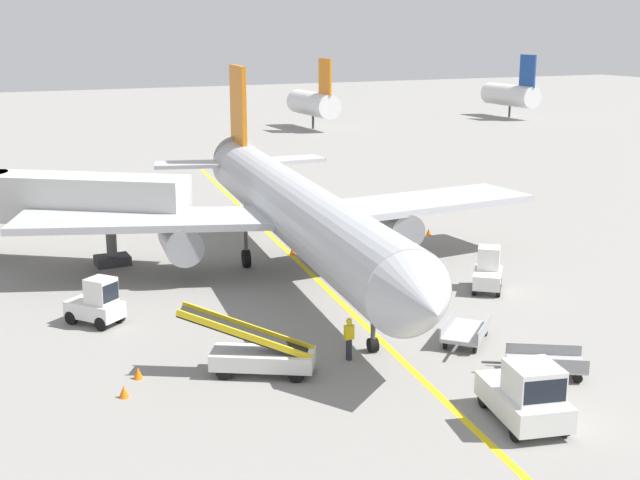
% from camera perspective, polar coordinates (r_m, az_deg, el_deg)
% --- Properties ---
extents(ground_plane, '(300.00, 300.00, 0.00)m').
position_cam_1_polar(ground_plane, '(35.31, 3.38, -6.82)').
color(ground_plane, gray).
extents(taxi_line_yellow, '(11.26, 79.29, 0.01)m').
position_cam_1_polar(taxi_line_yellow, '(40.00, 1.49, -4.25)').
color(taxi_line_yellow, yellow).
rests_on(taxi_line_yellow, ground).
extents(airliner, '(28.34, 35.30, 10.10)m').
position_cam_1_polar(airliner, '(44.42, -1.83, 2.17)').
color(airliner, '#B2B5BA').
rests_on(airliner, ground).
extents(jet_bridge, '(11.95, 9.34, 4.85)m').
position_cam_1_polar(jet_bridge, '(48.28, -17.30, 2.64)').
color(jet_bridge, beige).
rests_on(jet_bridge, ground).
extents(pushback_tug, '(2.63, 3.92, 2.20)m').
position_cam_1_polar(pushback_tug, '(28.85, 13.57, -10.01)').
color(pushback_tug, silver).
rests_on(pushback_tug, ground).
extents(baggage_tug_near_wing, '(2.51, 2.69, 2.10)m').
position_cam_1_polar(baggage_tug_near_wing, '(42.59, 11.12, -2.07)').
color(baggage_tug_near_wing, silver).
rests_on(baggage_tug_near_wing, ground).
extents(baggage_tug_by_cargo_door, '(2.50, 2.69, 2.10)m').
position_cam_1_polar(baggage_tug_by_cargo_door, '(38.28, -14.63, -4.12)').
color(baggage_tug_by_cargo_door, silver).
rests_on(baggage_tug_by_cargo_door, ground).
extents(belt_loader_forward_hold, '(4.96, 3.58, 2.59)m').
position_cam_1_polar(belt_loader_forward_hold, '(32.02, -4.05, -7.58)').
color(belt_loader_forward_hold, silver).
rests_on(belt_loader_forward_hold, ground).
extents(baggage_cart_loaded, '(3.29, 3.16, 0.94)m').
position_cam_1_polar(baggage_cart_loaded, '(35.61, 9.70, -6.01)').
color(baggage_cart_loaded, '#A5A5A8').
rests_on(baggage_cart_loaded, ground).
extents(baggage_cart_empty_trailing, '(3.63, 2.78, 0.94)m').
position_cam_1_polar(baggage_cart_empty_trailing, '(33.00, 14.78, -7.94)').
color(baggage_cart_empty_trailing, '#A5A5A8').
rests_on(baggage_cart_empty_trailing, ground).
extents(ground_crew_marshaller, '(0.36, 0.24, 1.70)m').
position_cam_1_polar(ground_crew_marshaller, '(33.20, 1.95, -6.51)').
color(ground_crew_marshaller, '#26262D').
rests_on(ground_crew_marshaller, ground).
extents(safety_cone_nose_left, '(0.36, 0.36, 0.44)m').
position_cam_1_polar(safety_cone_nose_left, '(53.29, 7.25, 0.55)').
color(safety_cone_nose_left, orange).
rests_on(safety_cone_nose_left, ground).
extents(safety_cone_nose_right, '(0.36, 0.36, 0.44)m').
position_cam_1_polar(safety_cone_nose_right, '(48.41, -1.83, -0.73)').
color(safety_cone_nose_right, orange).
rests_on(safety_cone_nose_right, ground).
extents(safety_cone_wingtip_left, '(0.36, 0.36, 0.44)m').
position_cam_1_polar(safety_cone_wingtip_left, '(32.43, -12.02, -8.65)').
color(safety_cone_wingtip_left, orange).
rests_on(safety_cone_wingtip_left, ground).
extents(safety_cone_wingtip_right, '(0.36, 0.36, 0.44)m').
position_cam_1_polar(safety_cone_wingtip_right, '(30.99, -12.92, -9.80)').
color(safety_cone_wingtip_right, orange).
rests_on(safety_cone_wingtip_right, ground).
extents(distant_aircraft_mid_right, '(3.00, 10.10, 8.80)m').
position_cam_1_polar(distant_aircraft_mid_right, '(108.28, -0.44, 9.10)').
color(distant_aircraft_mid_right, silver).
rests_on(distant_aircraft_mid_right, ground).
extents(distant_aircraft_far_right, '(3.00, 10.10, 8.80)m').
position_cam_1_polar(distant_aircraft_far_right, '(124.88, 12.59, 9.43)').
color(distant_aircraft_far_right, silver).
rests_on(distant_aircraft_far_right, ground).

